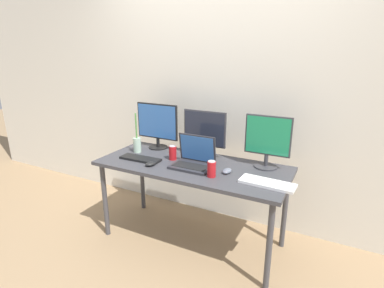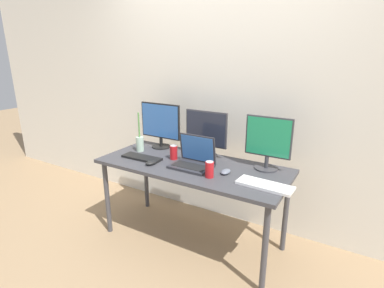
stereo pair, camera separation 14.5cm
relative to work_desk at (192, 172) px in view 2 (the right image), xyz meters
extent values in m
plane|color=#9E7F5B|center=(0.00, 0.00, -0.67)|extent=(16.00, 16.00, 0.00)
cube|color=silver|center=(0.00, 0.59, 0.63)|extent=(7.00, 0.08, 2.60)
cylinder|color=#424247|center=(-0.75, -0.28, -0.32)|extent=(0.04, 0.04, 0.71)
cylinder|color=#424247|center=(0.75, -0.28, -0.32)|extent=(0.04, 0.04, 0.71)
cylinder|color=#424247|center=(-0.75, 0.28, -0.32)|extent=(0.04, 0.04, 0.71)
cylinder|color=#424247|center=(0.75, 0.28, -0.32)|extent=(0.04, 0.04, 0.71)
cube|color=#3D3D42|center=(0.00, 0.00, 0.05)|extent=(1.62, 0.69, 0.03)
cylinder|color=black|center=(-0.51, 0.25, 0.07)|extent=(0.18, 0.18, 0.01)
cylinder|color=black|center=(-0.51, 0.25, 0.12)|extent=(0.03, 0.03, 0.09)
cube|color=black|center=(-0.51, 0.25, 0.34)|extent=(0.44, 0.02, 0.34)
cube|color=#3366B2|center=(-0.51, 0.24, 0.34)|extent=(0.42, 0.01, 0.32)
cylinder|color=#38383D|center=(0.00, 0.25, 0.07)|extent=(0.21, 0.21, 0.01)
cylinder|color=#38383D|center=(0.00, 0.25, 0.12)|extent=(0.03, 0.03, 0.09)
cube|color=#38383D|center=(0.00, 0.25, 0.32)|extent=(0.40, 0.02, 0.32)
cube|color=#232838|center=(0.00, 0.23, 0.32)|extent=(0.38, 0.01, 0.29)
cylinder|color=#38383D|center=(0.57, 0.22, 0.07)|extent=(0.19, 0.19, 0.01)
cylinder|color=#38383D|center=(0.57, 0.22, 0.13)|extent=(0.03, 0.03, 0.10)
cube|color=#38383D|center=(0.57, 0.22, 0.34)|extent=(0.37, 0.02, 0.32)
cube|color=#1E8C59|center=(0.57, 0.21, 0.34)|extent=(0.35, 0.01, 0.30)
cube|color=#2D2D33|center=(0.03, -0.07, 0.08)|extent=(0.33, 0.24, 0.02)
cube|color=black|center=(0.03, -0.08, 0.09)|extent=(0.29, 0.13, 0.00)
cube|color=#2D2D33|center=(0.03, 0.04, 0.21)|extent=(0.33, 0.04, 0.24)
cube|color=#3366B2|center=(0.03, 0.03, 0.20)|extent=(0.30, 0.03, 0.21)
cube|color=white|center=(0.66, -0.11, 0.08)|extent=(0.40, 0.17, 0.02)
cube|color=black|center=(-0.45, -0.11, 0.08)|extent=(0.37, 0.13, 0.02)
ellipsoid|color=slate|center=(0.33, -0.04, 0.08)|extent=(0.07, 0.11, 0.03)
ellipsoid|color=black|center=(-0.29, -0.19, 0.08)|extent=(0.09, 0.11, 0.03)
cylinder|color=red|center=(-0.21, 0.03, 0.13)|extent=(0.07, 0.07, 0.12)
cylinder|color=silver|center=(-0.21, 0.03, 0.19)|extent=(0.06, 0.06, 0.00)
cylinder|color=red|center=(0.25, -0.16, 0.13)|extent=(0.07, 0.07, 0.12)
cylinder|color=silver|center=(0.25, -0.16, 0.19)|extent=(0.06, 0.06, 0.00)
cylinder|color=#B2D1B7|center=(-0.61, 0.05, 0.14)|extent=(0.07, 0.07, 0.14)
cylinder|color=#519342|center=(-0.61, 0.05, 0.32)|extent=(0.01, 0.01, 0.24)
camera|label=1|loc=(1.08, -2.10, 0.98)|focal=28.00mm
camera|label=2|loc=(1.21, -2.03, 0.98)|focal=28.00mm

